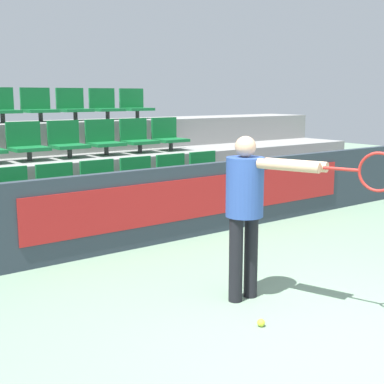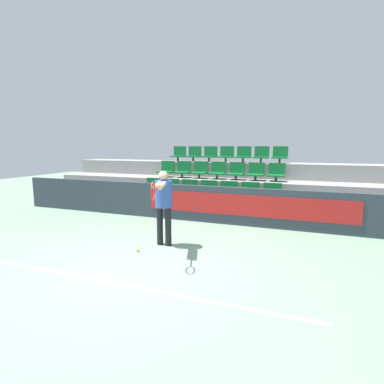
% 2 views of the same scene
% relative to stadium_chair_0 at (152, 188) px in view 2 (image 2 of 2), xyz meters
% --- Properties ---
extents(ground_plane, '(30.00, 30.00, 0.00)m').
position_rel_stadium_chair_0_xyz_m(ground_plane, '(1.84, -4.15, -0.74)').
color(ground_plane, gray).
extents(court_baseline, '(6.09, 0.08, 0.01)m').
position_rel_stadium_chair_0_xyz_m(court_baseline, '(1.84, -4.74, -0.74)').
color(court_baseline, white).
rests_on(court_baseline, ground).
extents(barrier_wall, '(11.96, 0.14, 0.99)m').
position_rel_stadium_chair_0_xyz_m(barrier_wall, '(1.88, -0.74, -0.24)').
color(barrier_wall, '#2D3842').
rests_on(barrier_wall, ground).
extents(bleacher_tier_front, '(11.56, 1.06, 0.50)m').
position_rel_stadium_chair_0_xyz_m(bleacher_tier_front, '(1.84, -0.13, -0.49)').
color(bleacher_tier_front, gray).
rests_on(bleacher_tier_front, ground).
extents(bleacher_tier_middle, '(11.56, 1.06, 0.99)m').
position_rel_stadium_chair_0_xyz_m(bleacher_tier_middle, '(1.84, 0.94, -0.24)').
color(bleacher_tier_middle, gray).
rests_on(bleacher_tier_middle, ground).
extents(bleacher_tier_back, '(11.56, 1.06, 1.49)m').
position_rel_stadium_chair_0_xyz_m(bleacher_tier_back, '(1.84, 2.00, 0.00)').
color(bleacher_tier_back, gray).
rests_on(bleacher_tier_back, ground).
extents(stadium_chair_0, '(0.50, 0.44, 0.55)m').
position_rel_stadium_chair_0_xyz_m(stadium_chair_0, '(0.00, 0.00, 0.00)').
color(stadium_chair_0, '#333333').
rests_on(stadium_chair_0, bleacher_tier_front).
extents(stadium_chair_1, '(0.50, 0.44, 0.55)m').
position_rel_stadium_chair_0_xyz_m(stadium_chair_1, '(0.61, 0.00, 0.00)').
color(stadium_chair_1, '#333333').
rests_on(stadium_chair_1, bleacher_tier_front).
extents(stadium_chair_2, '(0.50, 0.44, 0.55)m').
position_rel_stadium_chair_0_xyz_m(stadium_chair_2, '(1.23, 0.00, 0.00)').
color(stadium_chair_2, '#333333').
rests_on(stadium_chair_2, bleacher_tier_front).
extents(stadium_chair_3, '(0.50, 0.44, 0.55)m').
position_rel_stadium_chair_0_xyz_m(stadium_chair_3, '(1.84, 0.00, 0.00)').
color(stadium_chair_3, '#333333').
rests_on(stadium_chair_3, bleacher_tier_front).
extents(stadium_chair_4, '(0.50, 0.44, 0.55)m').
position_rel_stadium_chair_0_xyz_m(stadium_chair_4, '(2.45, 0.00, 0.00)').
color(stadium_chair_4, '#333333').
rests_on(stadium_chair_4, bleacher_tier_front).
extents(stadium_chair_5, '(0.50, 0.44, 0.55)m').
position_rel_stadium_chair_0_xyz_m(stadium_chair_5, '(3.06, 0.00, 0.00)').
color(stadium_chair_5, '#333333').
rests_on(stadium_chair_5, bleacher_tier_front).
extents(stadium_chair_6, '(0.50, 0.44, 0.55)m').
position_rel_stadium_chair_0_xyz_m(stadium_chair_6, '(3.68, 0.00, 0.00)').
color(stadium_chair_6, '#333333').
rests_on(stadium_chair_6, bleacher_tier_front).
extents(stadium_chair_7, '(0.50, 0.44, 0.55)m').
position_rel_stadium_chair_0_xyz_m(stadium_chair_7, '(0.00, 1.06, 0.50)').
color(stadium_chair_7, '#333333').
rests_on(stadium_chair_7, bleacher_tier_middle).
extents(stadium_chair_8, '(0.50, 0.44, 0.55)m').
position_rel_stadium_chair_0_xyz_m(stadium_chair_8, '(0.61, 1.06, 0.50)').
color(stadium_chair_8, '#333333').
rests_on(stadium_chair_8, bleacher_tier_middle).
extents(stadium_chair_9, '(0.50, 0.44, 0.55)m').
position_rel_stadium_chair_0_xyz_m(stadium_chair_9, '(1.23, 1.06, 0.50)').
color(stadium_chair_9, '#333333').
rests_on(stadium_chair_9, bleacher_tier_middle).
extents(stadium_chair_10, '(0.50, 0.44, 0.55)m').
position_rel_stadium_chair_0_xyz_m(stadium_chair_10, '(1.84, 1.06, 0.50)').
color(stadium_chair_10, '#333333').
rests_on(stadium_chair_10, bleacher_tier_middle).
extents(stadium_chair_11, '(0.50, 0.44, 0.55)m').
position_rel_stadium_chair_0_xyz_m(stadium_chair_11, '(2.45, 1.06, 0.50)').
color(stadium_chair_11, '#333333').
rests_on(stadium_chair_11, bleacher_tier_middle).
extents(stadium_chair_12, '(0.50, 0.44, 0.55)m').
position_rel_stadium_chair_0_xyz_m(stadium_chair_12, '(3.06, 1.06, 0.50)').
color(stadium_chair_12, '#333333').
rests_on(stadium_chair_12, bleacher_tier_middle).
extents(stadium_chair_13, '(0.50, 0.44, 0.55)m').
position_rel_stadium_chair_0_xyz_m(stadium_chair_13, '(3.68, 1.06, 0.50)').
color(stadium_chair_13, '#333333').
rests_on(stadium_chair_13, bleacher_tier_middle).
extents(stadium_chair_14, '(0.50, 0.44, 0.55)m').
position_rel_stadium_chair_0_xyz_m(stadium_chair_14, '(0.00, 2.13, 0.99)').
color(stadium_chair_14, '#333333').
rests_on(stadium_chair_14, bleacher_tier_back).
extents(stadium_chair_15, '(0.50, 0.44, 0.55)m').
position_rel_stadium_chair_0_xyz_m(stadium_chair_15, '(0.61, 2.13, 0.99)').
color(stadium_chair_15, '#333333').
rests_on(stadium_chair_15, bleacher_tier_back).
extents(stadium_chair_16, '(0.50, 0.44, 0.55)m').
position_rel_stadium_chair_0_xyz_m(stadium_chair_16, '(1.23, 2.13, 0.99)').
color(stadium_chair_16, '#333333').
rests_on(stadium_chair_16, bleacher_tier_back).
extents(stadium_chair_17, '(0.50, 0.44, 0.55)m').
position_rel_stadium_chair_0_xyz_m(stadium_chair_17, '(1.84, 2.13, 0.99)').
color(stadium_chair_17, '#333333').
rests_on(stadium_chair_17, bleacher_tier_back).
extents(stadium_chair_18, '(0.50, 0.44, 0.55)m').
position_rel_stadium_chair_0_xyz_m(stadium_chair_18, '(2.45, 2.13, 0.99)').
color(stadium_chair_18, '#333333').
rests_on(stadium_chair_18, bleacher_tier_back).
extents(stadium_chair_19, '(0.50, 0.44, 0.55)m').
position_rel_stadium_chair_0_xyz_m(stadium_chair_19, '(3.06, 2.13, 0.99)').
color(stadium_chair_19, '#333333').
rests_on(stadium_chair_19, bleacher_tier_back).
extents(stadium_chair_20, '(0.50, 0.44, 0.55)m').
position_rel_stadium_chair_0_xyz_m(stadium_chair_20, '(3.68, 2.13, 0.99)').
color(stadium_chair_20, '#333333').
rests_on(stadium_chair_20, bleacher_tier_back).
extents(tennis_player, '(0.61, 1.47, 1.55)m').
position_rel_stadium_chair_0_xyz_m(tennis_player, '(1.83, -2.92, 0.23)').
color(tennis_player, black).
rests_on(tennis_player, ground).
extents(tennis_ball, '(0.07, 0.07, 0.07)m').
position_rel_stadium_chair_0_xyz_m(tennis_ball, '(1.50, -3.42, -0.71)').
color(tennis_ball, '#CCDB33').
rests_on(tennis_ball, ground).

